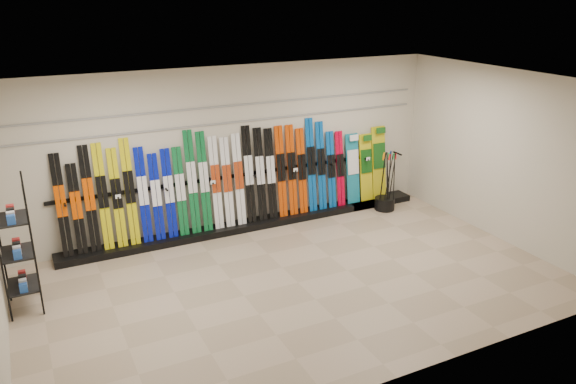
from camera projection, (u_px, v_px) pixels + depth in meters
name	position (u px, v px, depth m)	size (l,w,h in m)	color
floor	(298.00, 283.00, 8.58)	(8.00, 8.00, 0.00)	gray
back_wall	(235.00, 149.00, 10.18)	(8.00, 8.00, 0.00)	beige
right_wall	(503.00, 156.00, 9.74)	(5.00, 5.00, 0.00)	beige
ceiling	(299.00, 86.00, 7.56)	(8.00, 8.00, 0.00)	silver
ski_rack_base	(253.00, 224.00, 10.58)	(8.00, 0.40, 0.12)	black
skis	(216.00, 183.00, 10.05)	(5.37, 0.28, 1.83)	black
snowboards	(367.00, 166.00, 11.45)	(0.94, 0.23, 1.49)	#14728C
accessory_rack	(16.00, 246.00, 7.60)	(0.40, 0.60, 1.90)	black
pole_bin	(385.00, 204.00, 11.41)	(0.40, 0.40, 0.25)	black
ski_poles	(388.00, 181.00, 11.22)	(0.31, 0.30, 1.18)	black
slatwall_rail_0	(235.00, 122.00, 9.99)	(7.60, 0.02, 0.03)	gray
slatwall_rail_1	(234.00, 105.00, 9.89)	(7.60, 0.02, 0.03)	gray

